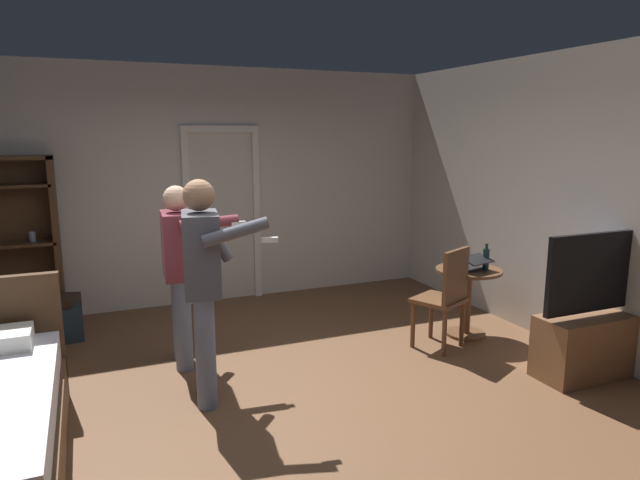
# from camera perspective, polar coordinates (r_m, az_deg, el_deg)

# --- Properties ---
(ground_plane) EXTENTS (6.74, 6.74, 0.00)m
(ground_plane) POSITION_cam_1_polar(r_m,az_deg,el_deg) (4.52, -5.92, -16.17)
(ground_plane) COLOR brown
(wall_back) EXTENTS (6.36, 0.12, 2.81)m
(wall_back) POSITION_cam_1_polar(r_m,az_deg,el_deg) (6.86, -13.25, 5.25)
(wall_back) COLOR beige
(wall_back) RESTS_ON ground_plane
(wall_right) EXTENTS (0.12, 5.87, 2.81)m
(wall_right) POSITION_cam_1_polar(r_m,az_deg,el_deg) (5.79, 24.86, 3.51)
(wall_right) COLOR beige
(wall_right) RESTS_ON ground_plane
(doorway_frame) EXTENTS (0.93, 0.08, 2.13)m
(doorway_frame) POSITION_cam_1_polar(r_m,az_deg,el_deg) (6.88, -9.95, 3.83)
(doorway_frame) COLOR white
(doorway_frame) RESTS_ON ground_plane
(bookshelf) EXTENTS (1.00, 0.32, 1.82)m
(bookshelf) POSITION_cam_1_polar(r_m,az_deg,el_deg) (6.64, -29.32, 0.29)
(bookshelf) COLOR #4C331E
(bookshelf) RESTS_ON ground_plane
(tv_flatscreen) EXTENTS (1.14, 0.40, 1.25)m
(tv_flatscreen) POSITION_cam_1_polar(r_m,az_deg,el_deg) (5.36, 26.08, -8.48)
(tv_flatscreen) COLOR brown
(tv_flatscreen) RESTS_ON ground_plane
(side_table) EXTENTS (0.66, 0.66, 0.70)m
(side_table) POSITION_cam_1_polar(r_m,az_deg,el_deg) (5.88, 14.84, -5.01)
(side_table) COLOR brown
(side_table) RESTS_ON ground_plane
(laptop) EXTENTS (0.39, 0.39, 0.15)m
(laptop) POSITION_cam_1_polar(r_m,az_deg,el_deg) (5.77, 15.07, -2.48)
(laptop) COLOR black
(laptop) RESTS_ON side_table
(bottle_on_table) EXTENTS (0.06, 0.06, 0.26)m
(bottle_on_table) POSITION_cam_1_polar(r_m,az_deg,el_deg) (5.83, 16.57, -1.83)
(bottle_on_table) COLOR #162F2D
(bottle_on_table) RESTS_ON side_table
(wooden_chair) EXTENTS (0.56, 0.56, 0.99)m
(wooden_chair) POSITION_cam_1_polar(r_m,az_deg,el_deg) (5.45, 12.72, -5.40)
(wooden_chair) COLOR brown
(wooden_chair) RESTS_ON ground_plane
(person_blue_shirt) EXTENTS (0.65, 0.68, 1.72)m
(person_blue_shirt) POSITION_cam_1_polar(r_m,az_deg,el_deg) (4.28, -11.81, -3.52)
(person_blue_shirt) COLOR slate
(person_blue_shirt) RESTS_ON ground_plane
(person_striped_shirt) EXTENTS (0.67, 0.63, 1.61)m
(person_striped_shirt) POSITION_cam_1_polar(r_m,az_deg,el_deg) (5.02, -14.06, -2.28)
(person_striped_shirt) COLOR slate
(person_striped_shirt) RESTS_ON ground_plane
(suitcase_dark) EXTENTS (0.66, 0.38, 0.35)m
(suitcase_dark) POSITION_cam_1_polar(r_m,az_deg,el_deg) (6.21, -26.06, -7.81)
(suitcase_dark) COLOR #1E2D38
(suitcase_dark) RESTS_ON ground_plane
(suitcase_small) EXTENTS (0.60, 0.48, 0.43)m
(suitcase_small) POSITION_cam_1_polar(r_m,az_deg,el_deg) (6.29, -25.80, -7.18)
(suitcase_small) COLOR black
(suitcase_small) RESTS_ON ground_plane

